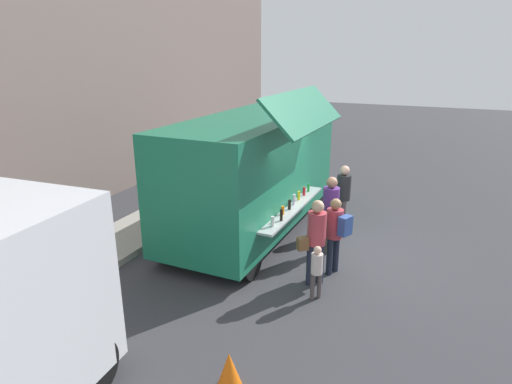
{
  "coord_description": "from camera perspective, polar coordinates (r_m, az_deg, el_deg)",
  "views": [
    {
      "loc": [
        -9.08,
        -1.9,
        4.44
      ],
      "look_at": [
        -0.29,
        1.92,
        1.3
      ],
      "focal_mm": 30.35,
      "sensor_mm": 36.0,
      "label": 1
    }
  ],
  "objects": [
    {
      "name": "trash_bin",
      "position": [
        15.38,
        -2.45,
        3.13
      ],
      "size": [
        0.6,
        0.6,
        0.92
      ],
      "primitive_type": "cylinder",
      "color": "#2E663B",
      "rests_on": "ground"
    },
    {
      "name": "traffic_cone_orange",
      "position": [
        6.41,
        -3.54,
        -22.39
      ],
      "size": [
        0.36,
        0.36,
        0.55
      ],
      "primitive_type": "cone",
      "color": "orange",
      "rests_on": "ground"
    },
    {
      "name": "customer_front_ordering",
      "position": [
        9.86,
        9.76,
        -2.15
      ],
      "size": [
        0.59,
        0.37,
        1.8
      ],
      "rotation": [
        0.0,
        0.0,
        1.45
      ],
      "color": "#4C4A3E",
      "rests_on": "ground"
    },
    {
      "name": "ground_plane",
      "position": [
        10.29,
        10.6,
        -7.76
      ],
      "size": [
        60.0,
        60.0,
        0.0
      ],
      "primitive_type": "plane",
      "color": "#38383D"
    },
    {
      "name": "curb_strip",
      "position": [
        9.84,
        -24.56,
        -9.98
      ],
      "size": [
        28.0,
        1.6,
        0.15
      ],
      "primitive_type": "cube",
      "color": "#9E998E",
      "rests_on": "ground"
    },
    {
      "name": "customer_extra_browsing",
      "position": [
        11.11,
        11.44,
        -0.07
      ],
      "size": [
        0.35,
        0.35,
        1.73
      ],
      "rotation": [
        0.0,
        0.0,
        2.01
      ],
      "color": "#504346",
      "rests_on": "ground"
    },
    {
      "name": "customer_rear_waiting",
      "position": [
        8.46,
        7.87,
        -5.7
      ],
      "size": [
        0.49,
        0.52,
        1.76
      ],
      "rotation": [
        0.0,
        0.0,
        0.73
      ],
      "color": "#1F2435",
      "rests_on": "ground"
    },
    {
      "name": "child_near_queue",
      "position": [
        8.15,
        8.01,
        -9.85
      ],
      "size": [
        0.22,
        0.22,
        1.07
      ],
      "rotation": [
        0.0,
        0.0,
        0.74
      ],
      "color": "#4F4545",
      "rests_on": "ground"
    },
    {
      "name": "customer_mid_with_backpack",
      "position": [
        8.94,
        10.49,
        -4.8
      ],
      "size": [
        0.43,
        0.54,
        1.64
      ],
      "rotation": [
        0.0,
        0.0,
        1.16
      ],
      "color": "#1D2335",
      "rests_on": "ground"
    },
    {
      "name": "food_truck_main",
      "position": [
        10.85,
        -0.15,
        2.96
      ],
      "size": [
        6.2,
        3.07,
        3.62
      ],
      "rotation": [
        0.0,
        0.0,
        -0.02
      ],
      "color": "#1A714E",
      "rests_on": "ground"
    }
  ]
}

